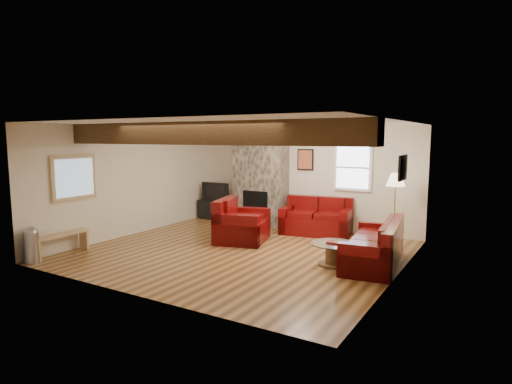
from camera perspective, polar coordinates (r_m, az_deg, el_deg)
room at (r=8.29m, az=-2.12°, el=0.42°), size 8.00×8.00×8.00m
oak_beam at (r=7.21m, az=-7.60°, el=7.77°), size 6.00×0.36×0.38m
chimney_breast at (r=10.93m, az=0.56°, el=1.93°), size 1.40×0.67×2.50m
back_window at (r=10.14m, az=12.78°, el=3.21°), size 0.90×0.08×1.10m
hatch_window at (r=9.23m, az=-23.10°, el=1.79°), size 0.08×1.00×0.90m
ceiling_dome at (r=8.59m, az=6.26°, el=8.57°), size 0.40×0.40×0.18m
artwork_back at (r=10.56m, az=6.58°, el=4.31°), size 0.42×0.06×0.52m
artwork_right at (r=7.39m, az=18.92°, el=3.08°), size 0.06×0.55×0.42m
sofa_three at (r=7.91m, az=15.40°, el=-6.53°), size 1.08×2.10×0.78m
loveseat at (r=10.07m, az=8.05°, el=-3.19°), size 1.72×1.16×0.84m
armchair_red at (r=9.26m, az=-1.86°, el=-3.80°), size 1.26×1.36×0.92m
coffee_table at (r=7.73m, az=10.31°, el=-8.15°), size 0.82×0.82×0.43m
tv_cabinet at (r=11.84m, az=-5.19°, el=-2.36°), size 1.05×0.42×0.52m
television at (r=11.76m, az=-5.22°, el=0.10°), size 0.87×0.11×0.50m
floor_lamp at (r=9.35m, az=18.13°, el=1.08°), size 0.39×0.39×1.51m
pine_bench at (r=9.06m, az=-24.52°, el=-6.36°), size 0.26×1.10×0.41m
pedal_bin at (r=8.71m, az=-27.78°, el=-6.23°), size 0.35×0.35×0.66m
coal_bucket at (r=10.41m, az=0.83°, el=-4.31°), size 0.31×0.31×0.30m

